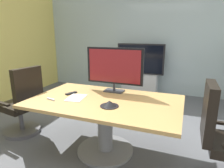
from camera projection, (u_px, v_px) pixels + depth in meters
ground_plane at (106, 146)px, 2.80m from camera, size 7.03×7.03×0.00m
wall_back_glass_partition at (150, 40)px, 5.10m from camera, size 6.03×0.10×2.80m
conference_table at (105, 114)px, 2.55m from camera, size 1.91×1.15×0.74m
office_chair_left at (23, 107)px, 3.02m from camera, size 0.63×0.61×1.09m
office_chair_right at (223, 145)px, 2.01m from camera, size 0.60×0.57×1.09m
tv_monitor at (114, 67)px, 2.78m from camera, size 0.84×0.18×0.64m
wall_display_unit at (140, 78)px, 5.07m from camera, size 1.20×0.36×1.31m
conference_phone at (109, 104)px, 2.27m from camera, size 0.22×0.22×0.07m
remote_control at (71, 93)px, 2.75m from camera, size 0.11×0.18×0.02m
whiteboard_marker at (51, 99)px, 2.50m from camera, size 0.13×0.05×0.02m
paper_notepad at (76, 98)px, 2.57m from camera, size 0.26×0.33×0.01m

